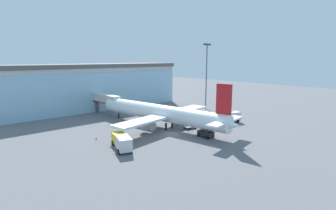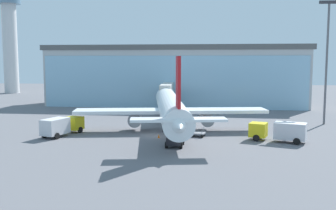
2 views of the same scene
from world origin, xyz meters
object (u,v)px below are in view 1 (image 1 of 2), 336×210
catering_truck (122,141)px  safety_cone_nose (179,133)px  baggage_cart (190,127)px  safety_cone_wingtip (96,138)px  pushback_tug (206,133)px  airplane (162,113)px  jet_bridge (105,99)px  fuel_truck (228,117)px  apron_light_mast (206,71)px

catering_truck → safety_cone_nose: bearing=-72.3°
baggage_cart → safety_cone_wingtip: 21.16m
catering_truck → safety_cone_nose: 14.18m
pushback_tug → airplane: bearing=10.1°
jet_bridge → safety_cone_nose: bearing=-178.2°
baggage_cart → safety_cone_wingtip: (-19.90, 7.18, -0.23)m
jet_bridge → fuel_truck: size_ratio=1.65×
fuel_truck → apron_light_mast: bearing=-103.7°
catering_truck → baggage_cart: size_ratio=2.50×
safety_cone_nose → airplane: bearing=81.1°
airplane → catering_truck: bearing=104.5°
apron_light_mast → safety_cone_nose: bearing=-151.4°
pushback_tug → safety_cone_nose: (-2.65, 5.24, -0.70)m
jet_bridge → fuel_truck: jet_bridge is taller
airplane → pushback_tug: bearing=179.3°
catering_truck → safety_cone_wingtip: size_ratio=13.85×
jet_bridge → catering_truck: jet_bridge is taller
jet_bridge → safety_cone_wingtip: 24.32m
apron_light_mast → baggage_cart: 27.64m
apron_light_mast → jet_bridge: bearing=153.3°
baggage_cart → catering_truck: bearing=13.7°
fuel_truck → pushback_tug: size_ratio=2.32×
apron_light_mast → baggage_cart: apron_light_mast is taller
baggage_cart → safety_cone_nose: 5.26m
pushback_tug → catering_truck: bearing=73.9°
safety_cone_wingtip → fuel_truck: bearing=-17.3°
jet_bridge → fuel_truck: bearing=-150.1°
airplane → pushback_tug: airplane is taller
pushback_tug → safety_cone_nose: size_ratio=5.96×
airplane → fuel_truck: bearing=-125.2°
pushback_tug → safety_cone_wingtip: bearing=54.0°
catering_truck → fuel_truck: same height
jet_bridge → baggage_cart: bearing=-167.6°
jet_bridge → safety_cone_nose: (1.56, -28.60, -4.27)m
baggage_cart → safety_cone_wingtip: bearing=-9.5°
fuel_truck → safety_cone_nose: 16.38m
apron_light_mast → airplane: bearing=-163.2°
jet_bridge → safety_cone_nose: 28.96m
catering_truck → baggage_cart: (19.16, 1.11, -0.97)m
apron_light_mast → catering_truck: (-40.68, -14.06, -10.58)m
fuel_truck → pushback_tug: bearing=37.1°
apron_light_mast → catering_truck: 44.32m
airplane → safety_cone_nose: size_ratio=71.65×
safety_cone_nose → safety_cone_wingtip: (-14.87, 8.71, 0.00)m
airplane → safety_cone_nose: 7.54m
fuel_truck → safety_cone_wingtip: 32.67m
jet_bridge → airplane: 22.02m
airplane → safety_cone_nose: airplane is taller
safety_cone_nose → fuel_truck: bearing=-3.5°
airplane → catering_truck: airplane is taller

